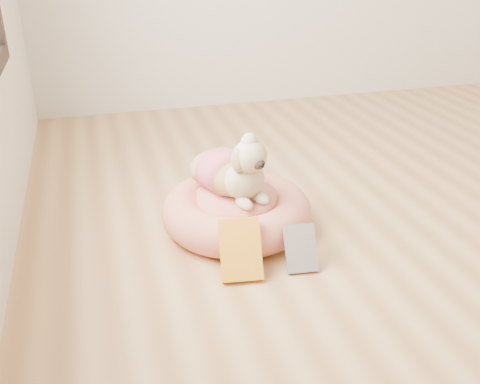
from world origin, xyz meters
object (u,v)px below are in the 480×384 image
object	(u,v)px
pet_bed	(237,211)
book_white	(301,248)
dog	(232,160)
book_yellow	(241,250)

from	to	relation	value
pet_bed	book_white	distance (m)	0.37
pet_bed	book_white	world-z (taller)	pet_bed
dog	book_white	bearing A→B (deg)	-84.52
book_white	pet_bed	bearing A→B (deg)	119.91
book_white	dog	bearing A→B (deg)	122.05
dog	book_white	size ratio (longest dim) A/B	2.27
dog	book_yellow	xyz separation A→B (m)	(-0.06, -0.32, -0.21)
dog	book_yellow	distance (m)	0.39
book_yellow	book_white	xyz separation A→B (m)	(0.22, -0.02, -0.02)
book_yellow	book_white	distance (m)	0.22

